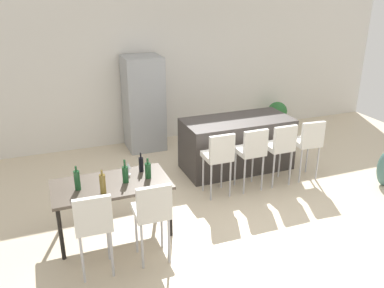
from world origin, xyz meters
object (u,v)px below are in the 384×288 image
dining_table (111,188)px  wine_glass_left (128,166)px  wine_bottle_far (148,170)px  wine_bottle_near (77,180)px  bar_chair_right (281,145)px  dining_chair_near (93,221)px  bar_chair_far (308,141)px  kitchen_island (237,144)px  bar_chair_left (219,155)px  dining_chair_far (152,210)px  potted_plant (277,113)px  wine_bottle_right (103,184)px  wine_bottle_inner (141,164)px  bar_chair_middle (252,149)px  refrigerator (144,103)px  wine_bottle_middle (125,174)px

dining_table → wine_glass_left: 0.38m
wine_bottle_far → wine_bottle_near: size_ratio=0.88×
bar_chair_right → dining_chair_near: size_ratio=1.00×
bar_chair_far → dining_chair_near: same height
kitchen_island → bar_chair_right: 0.93m
wine_bottle_far → bar_chair_left: bearing=20.2°
dining_chair_far → potted_plant: (3.93, 3.54, -0.33)m
kitchen_island → wine_bottle_far: 2.37m
bar_chair_right → wine_bottle_near: bearing=-172.1°
wine_bottle_right → wine_bottle_inner: bearing=36.4°
dining_chair_near → dining_chair_far: (0.67, -0.00, 0.00)m
bar_chair_left → bar_chair_middle: bearing=-0.0°
kitchen_island → wine_bottle_near: size_ratio=6.04×
dining_chair_far → wine_bottle_inner: dining_chair_far is taller
bar_chair_far → dining_chair_near: (-3.67, -1.18, 0.00)m
wine_bottle_far → refrigerator: refrigerator is taller
bar_chair_far → refrigerator: refrigerator is taller
dining_chair_near → bar_chair_left: bearing=29.9°
bar_chair_left → bar_chair_right: same height
bar_chair_far → wine_glass_left: bearing=-175.3°
wine_glass_left → potted_plant: size_ratio=0.28×
dining_chair_near → refrigerator: size_ratio=0.57×
wine_glass_left → dining_chair_far: bearing=-86.3°
bar_chair_far → dining_chair_near: bearing=-162.2°
bar_chair_far → potted_plant: 2.56m
bar_chair_right → wine_bottle_inner: (-2.35, -0.23, 0.15)m
wine_glass_left → bar_chair_middle: bearing=7.2°
wine_bottle_middle → wine_glass_left: 0.23m
dining_table → wine_bottle_far: wine_bottle_far is taller
bar_chair_left → wine_glass_left: (-1.44, -0.25, 0.17)m
bar_chair_right → wine_bottle_far: size_ratio=3.82×
dining_chair_far → bar_chair_left: bearing=40.5°
bar_chair_right → wine_bottle_middle: 2.66m
wine_bottle_right → dining_chair_near: bearing=-111.5°
bar_chair_far → refrigerator: bearing=132.2°
potted_plant → dining_chair_near: bearing=-142.4°
bar_chair_right → wine_bottle_near: wine_bottle_near is taller
bar_chair_middle → potted_plant: bearing=49.9°
bar_chair_right → wine_glass_left: size_ratio=6.03×
dining_chair_far → wine_bottle_right: bearing=131.8°
dining_table → dining_chair_near: dining_chair_near is taller
wine_bottle_right → wine_bottle_near: wine_bottle_near is taller
bar_chair_middle → refrigerator: (-1.10, 2.37, 0.22)m
bar_chair_middle → dining_chair_near: 2.87m
dining_table → wine_bottle_right: (-0.13, -0.23, 0.20)m
bar_chair_far → dining_table: 3.36m
wine_bottle_right → bar_chair_far: bearing=10.8°
wine_bottle_inner → refrigerator: (0.73, 2.60, 0.07)m
dining_chair_far → wine_bottle_middle: size_ratio=3.37×
kitchen_island → refrigerator: (-1.26, 1.55, 0.46)m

